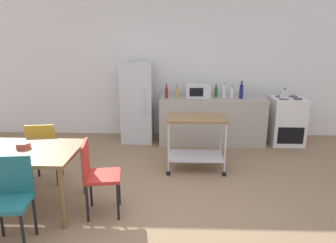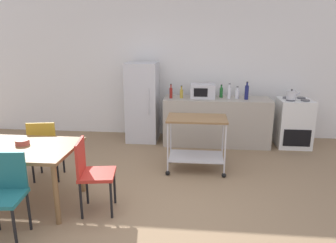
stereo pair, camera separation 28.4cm
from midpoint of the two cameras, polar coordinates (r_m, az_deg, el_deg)
ground_plane at (r=3.91m, az=-1.20°, el=-16.06°), size 12.00×12.00×0.00m
back_wall at (r=6.56m, az=2.07°, el=10.08°), size 8.40×0.12×2.90m
kitchen_counter at (r=6.15m, az=10.03°, el=0.04°), size 2.00×0.64×0.90m
dining_table at (r=4.18m, az=-24.56°, el=-5.22°), size 1.50×0.90×0.75m
chair_red at (r=3.77m, az=-11.61°, el=-8.76°), size 0.46×0.46×0.89m
chair_teal at (r=3.58m, az=-25.51°, el=-11.32°), size 0.45×0.45×0.89m
chair_mustard at (r=4.77m, az=-19.80°, el=-4.21°), size 0.46×0.46×0.89m
stove_oven at (r=6.45m, az=22.97°, el=-0.23°), size 0.60×0.61×0.92m
refrigerator at (r=6.22m, az=-3.34°, el=3.50°), size 0.60×0.63×1.55m
kitchen_cart at (r=4.84m, az=6.88°, el=-2.44°), size 0.91×0.57×0.85m
bottle_wine at (r=5.95m, az=1.91°, el=5.26°), size 0.06×0.06×0.27m
bottle_soy_sauce at (r=5.98m, az=3.82°, el=5.12°), size 0.06×0.06×0.23m
microwave at (r=6.04m, az=7.67°, el=5.50°), size 0.46×0.35×0.26m
bottle_sparkling_water at (r=6.13m, az=10.95°, el=5.23°), size 0.06×0.06×0.25m
bottle_hot_sauce at (r=6.04m, az=12.37°, el=5.17°), size 0.06×0.06×0.28m
bottle_soda at (r=6.07m, az=13.75°, el=4.92°), size 0.07×0.07×0.23m
bottle_vinegar at (r=6.04m, az=15.40°, el=5.17°), size 0.07×0.07×0.33m
fruit_bowl at (r=4.17m, az=-23.15°, el=-3.49°), size 0.16×0.16×0.06m
kettle at (r=6.21m, az=22.70°, el=4.44°), size 0.24×0.17×0.19m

